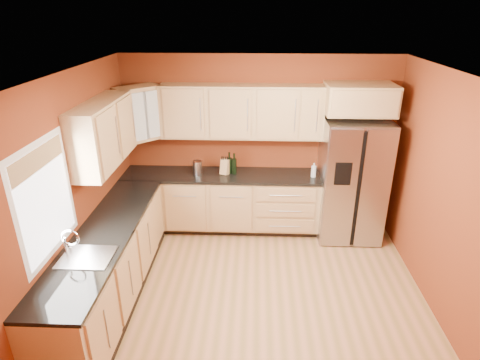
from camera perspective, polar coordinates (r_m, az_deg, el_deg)
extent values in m
plane|color=olive|center=(4.93, 2.39, -16.95)|extent=(4.00, 4.00, 0.00)
plane|color=silver|center=(3.80, 3.06, 14.43)|extent=(4.00, 4.00, 0.00)
cube|color=maroon|center=(6.06, 2.66, 5.22)|extent=(4.00, 0.04, 2.60)
cube|color=maroon|center=(2.58, 2.74, -23.76)|extent=(4.00, 0.04, 2.60)
cube|color=maroon|center=(4.64, -22.87, -2.62)|extent=(0.04, 4.00, 2.60)
cube|color=maroon|center=(4.67, 28.05, -3.41)|extent=(0.04, 4.00, 2.60)
cube|color=tan|center=(6.13, -2.64, -3.26)|extent=(2.90, 0.60, 0.88)
cube|color=tan|center=(4.94, -18.08, -11.74)|extent=(0.60, 2.80, 0.88)
cube|color=black|center=(5.93, -2.73, 0.67)|extent=(2.90, 0.62, 0.04)
cube|color=black|center=(4.70, -18.66, -7.14)|extent=(0.62, 2.80, 0.04)
cube|color=tan|center=(5.76, 0.23, 9.70)|extent=(2.30, 0.33, 0.75)
cube|color=tan|center=(5.02, -18.80, 6.36)|extent=(0.33, 1.35, 0.75)
cube|color=tan|center=(5.83, -14.11, 9.17)|extent=(0.67, 0.67, 0.75)
cube|color=tan|center=(5.74, 16.65, 11.01)|extent=(0.92, 0.60, 0.40)
cube|color=#AFAFB4|center=(6.02, 15.55, 0.03)|extent=(0.90, 0.75, 1.78)
cube|color=white|center=(4.13, -25.90, -2.52)|extent=(0.03, 0.90, 1.00)
cylinder|color=#AFAFB4|center=(5.89, -6.07, 1.72)|extent=(0.17, 0.17, 0.21)
cylinder|color=#AFAFB4|center=(5.98, -6.07, 1.89)|extent=(0.14, 0.14, 0.18)
cube|color=tan|center=(5.88, -2.13, 1.91)|extent=(0.15, 0.14, 0.23)
cylinder|color=silver|center=(5.88, 10.44, 1.39)|extent=(0.08, 0.08, 0.21)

